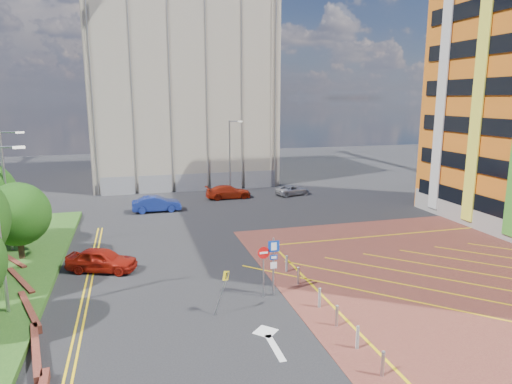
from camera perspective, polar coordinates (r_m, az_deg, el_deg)
name	(u,v)px	position (r m, az deg, el deg)	size (l,w,h in m)	color
ground	(270,304)	(23.98, 1.73, -13.86)	(140.00, 140.00, 0.00)	black
forecourt	(496,276)	(30.83, 27.82, -9.30)	(26.00, 26.00, 0.02)	brown
retaining_wall	(25,312)	(25.40, -26.94, -13.18)	(6.06, 20.33, 0.40)	brown
tree_c	(17,214)	(32.27, -27.66, -2.48)	(4.00, 4.00, 4.90)	#3D2B1C
lamp_left_near	(0,224)	(24.12, -29.35, -3.46)	(1.53, 0.16, 8.00)	#9EA0A8
lamp_left_far	(7,186)	(34.11, -28.72, 0.64)	(1.53, 0.16, 8.00)	#9EA0A8
lamp_back	(230,154)	(50.15, -3.21, 4.80)	(1.53, 0.16, 8.00)	#9EA0A8
sign_cluster	(270,261)	(24.17, 1.74, -8.62)	(1.17, 0.12, 3.20)	#9EA0A8
warning_sign	(223,287)	(22.42, -4.12, -11.77)	(0.82, 0.43, 2.24)	#9EA0A8
bollard_row	(325,304)	(23.12, 8.62, -13.73)	(0.14, 11.14, 0.90)	#9EA0A8
construction_building	(179,93)	(61.01, -9.58, 12.12)	(21.20, 19.20, 22.00)	gray
construction_fence	(200,182)	(52.05, -6.96, 1.24)	(21.60, 0.06, 2.00)	gray
car_red_left	(102,260)	(29.46, -18.72, -8.03)	(1.69, 4.20, 1.43)	#9C180D
car_blue_back	(157,204)	(43.18, -12.33, -1.46)	(1.55, 4.44, 1.46)	navy
car_red_back	(228,192)	(47.88, -3.47, 0.01)	(1.93, 4.74, 1.37)	#AC250E
car_silver_back	(293,190)	(49.61, 4.60, 0.23)	(1.78, 3.87, 1.08)	#ADAEB5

